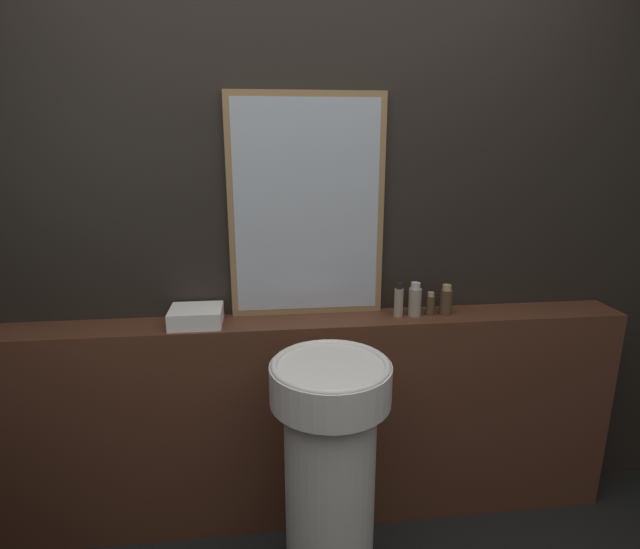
{
  "coord_description": "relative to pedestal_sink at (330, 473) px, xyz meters",
  "views": [
    {
      "loc": [
        -0.21,
        -0.62,
        1.68
      ],
      "look_at": [
        0.01,
        1.21,
        1.17
      ],
      "focal_mm": 28.0,
      "sensor_mm": 36.0,
      "label": 1
    }
  ],
  "objects": [
    {
      "name": "wall_back",
      "position": [
        -0.01,
        0.55,
        0.73
      ],
      "size": [
        8.0,
        0.06,
        2.5
      ],
      "color": "black",
      "rests_on": "ground_plane"
    },
    {
      "name": "vanity_counter",
      "position": [
        -0.01,
        0.42,
        -0.05
      ],
      "size": [
        2.65,
        0.21,
        0.95
      ],
      "color": "#512D1E",
      "rests_on": "ground_plane"
    },
    {
      "name": "pedestal_sink",
      "position": [
        0.0,
        0.0,
        0.0
      ],
      "size": [
        0.42,
        0.42,
        0.96
      ],
      "color": "white",
      "rests_on": "ground_plane"
    },
    {
      "name": "mirror",
      "position": [
        -0.03,
        0.5,
        0.88
      ],
      "size": [
        0.64,
        0.03,
        0.91
      ],
      "color": "#937047",
      "rests_on": "vanity_counter"
    },
    {
      "name": "towel_stack",
      "position": [
        -0.49,
        0.42,
        0.47
      ],
      "size": [
        0.21,
        0.18,
        0.07
      ],
      "color": "white",
      "rests_on": "vanity_counter"
    },
    {
      "name": "shampoo_bottle",
      "position": [
        0.35,
        0.42,
        0.5
      ],
      "size": [
        0.04,
        0.04,
        0.15
      ],
      "color": "gray",
      "rests_on": "vanity_counter"
    },
    {
      "name": "conditioner_bottle",
      "position": [
        0.41,
        0.42,
        0.5
      ],
      "size": [
        0.05,
        0.05,
        0.14
      ],
      "color": "gray",
      "rests_on": "vanity_counter"
    },
    {
      "name": "lotion_bottle",
      "position": [
        0.48,
        0.42,
        0.48
      ],
      "size": [
        0.04,
        0.04,
        0.1
      ],
      "color": "#4C3823",
      "rests_on": "vanity_counter"
    },
    {
      "name": "body_wash_bottle",
      "position": [
        0.55,
        0.42,
        0.49
      ],
      "size": [
        0.05,
        0.05,
        0.13
      ],
      "color": "#4C3823",
      "rests_on": "vanity_counter"
    }
  ]
}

